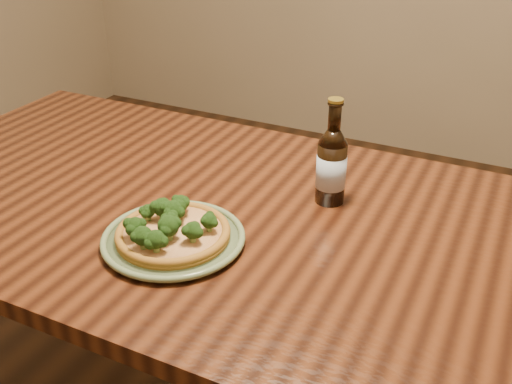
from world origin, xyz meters
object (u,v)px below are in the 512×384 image
at_px(plate, 173,239).
at_px(pizza, 172,230).
at_px(table, 196,235).
at_px(beer_bottle, 331,165).

relative_size(plate, pizza, 1.26).
bearing_deg(plate, table, 107.96).
relative_size(plate, beer_bottle, 1.19).
relative_size(table, beer_bottle, 6.57).
bearing_deg(table, plate, -72.04).
xyz_separation_m(table, plate, (0.05, -0.16, 0.10)).
bearing_deg(beer_bottle, table, -153.90).
distance_m(table, plate, 0.20).
xyz_separation_m(table, beer_bottle, (0.28, 0.14, 0.18)).
height_order(pizza, beer_bottle, beer_bottle).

